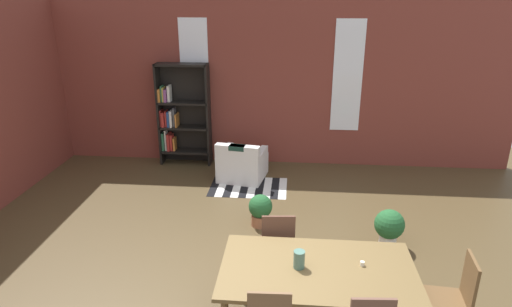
{
  "coord_description": "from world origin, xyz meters",
  "views": [
    {
      "loc": [
        0.47,
        -4.01,
        3.34
      ],
      "look_at": [
        -0.06,
        1.94,
        1.1
      ],
      "focal_mm": 30.88,
      "sensor_mm": 36.0,
      "label": 1
    }
  ],
  "objects_px": {
    "armchair_white": "(242,165)",
    "dining_chair_far_left": "(278,244)",
    "bookshelf_tall": "(180,115)",
    "dining_table": "(318,275)",
    "potted_plant_by_shelf": "(389,226)",
    "dining_chair_head_right": "(454,296)",
    "vase_on_table": "(299,259)",
    "potted_plant_corner": "(260,209)"
  },
  "relations": [
    {
      "from": "armchair_white",
      "to": "dining_chair_far_left",
      "type": "bearing_deg",
      "value": -75.47
    },
    {
      "from": "dining_chair_far_left",
      "to": "potted_plant_corner",
      "type": "height_order",
      "value": "dining_chair_far_left"
    },
    {
      "from": "dining_table",
      "to": "dining_chair_far_left",
      "type": "height_order",
      "value": "dining_chair_far_left"
    },
    {
      "from": "dining_table",
      "to": "vase_on_table",
      "type": "relative_size",
      "value": 10.48
    },
    {
      "from": "dining_table",
      "to": "potted_plant_corner",
      "type": "distance_m",
      "value": 2.26
    },
    {
      "from": "potted_plant_by_shelf",
      "to": "bookshelf_tall",
      "type": "bearing_deg",
      "value": 141.42
    },
    {
      "from": "dining_table",
      "to": "bookshelf_tall",
      "type": "bearing_deg",
      "value": 119.19
    },
    {
      "from": "armchair_white",
      "to": "potted_plant_corner",
      "type": "height_order",
      "value": "armchair_white"
    },
    {
      "from": "vase_on_table",
      "to": "bookshelf_tall",
      "type": "relative_size",
      "value": 0.09
    },
    {
      "from": "dining_chair_head_right",
      "to": "armchair_white",
      "type": "distance_m",
      "value": 4.59
    },
    {
      "from": "dining_table",
      "to": "vase_on_table",
      "type": "height_order",
      "value": "vase_on_table"
    },
    {
      "from": "bookshelf_tall",
      "to": "dining_chair_far_left",
      "type": "bearing_deg",
      "value": -60.75
    },
    {
      "from": "bookshelf_tall",
      "to": "armchair_white",
      "type": "relative_size",
      "value": 2.18
    },
    {
      "from": "bookshelf_tall",
      "to": "potted_plant_by_shelf",
      "type": "relative_size",
      "value": 3.62
    },
    {
      "from": "potted_plant_by_shelf",
      "to": "potted_plant_corner",
      "type": "relative_size",
      "value": 1.13
    },
    {
      "from": "armchair_white",
      "to": "bookshelf_tall",
      "type": "bearing_deg",
      "value": 151.55
    },
    {
      "from": "potted_plant_by_shelf",
      "to": "dining_chair_head_right",
      "type": "bearing_deg",
      "value": -80.18
    },
    {
      "from": "bookshelf_tall",
      "to": "potted_plant_corner",
      "type": "xyz_separation_m",
      "value": [
        1.78,
        -2.41,
        -0.73
      ]
    },
    {
      "from": "dining_chair_head_right",
      "to": "potted_plant_corner",
      "type": "distance_m",
      "value": 2.97
    },
    {
      "from": "dining_chair_head_right",
      "to": "bookshelf_tall",
      "type": "height_order",
      "value": "bookshelf_tall"
    },
    {
      "from": "dining_table",
      "to": "potted_plant_by_shelf",
      "type": "xyz_separation_m",
      "value": [
        1.05,
        1.66,
        -0.36
      ]
    },
    {
      "from": "dining_chair_head_right",
      "to": "armchair_white",
      "type": "relative_size",
      "value": 1.03
    },
    {
      "from": "bookshelf_tall",
      "to": "armchair_white",
      "type": "height_order",
      "value": "bookshelf_tall"
    },
    {
      "from": "dining_chair_head_right",
      "to": "potted_plant_by_shelf",
      "type": "xyz_separation_m",
      "value": [
        -0.29,
        1.67,
        -0.19
      ]
    },
    {
      "from": "potted_plant_corner",
      "to": "dining_table",
      "type": "bearing_deg",
      "value": -70.73
    },
    {
      "from": "dining_chair_far_left",
      "to": "bookshelf_tall",
      "type": "bearing_deg",
      "value": 119.25
    },
    {
      "from": "dining_chair_head_right",
      "to": "bookshelf_tall",
      "type": "relative_size",
      "value": 0.47
    },
    {
      "from": "dining_table",
      "to": "dining_chair_head_right",
      "type": "bearing_deg",
      "value": -0.27
    },
    {
      "from": "armchair_white",
      "to": "potted_plant_by_shelf",
      "type": "bearing_deg",
      "value": -43.4
    },
    {
      "from": "bookshelf_tall",
      "to": "potted_plant_by_shelf",
      "type": "distance_m",
      "value": 4.62
    },
    {
      "from": "bookshelf_tall",
      "to": "vase_on_table",
      "type": "bearing_deg",
      "value": -62.68
    },
    {
      "from": "dining_chair_head_right",
      "to": "dining_table",
      "type": "bearing_deg",
      "value": 179.73
    },
    {
      "from": "vase_on_table",
      "to": "dining_chair_far_left",
      "type": "height_order",
      "value": "dining_chair_far_left"
    },
    {
      "from": "vase_on_table",
      "to": "potted_plant_corner",
      "type": "relative_size",
      "value": 0.37
    },
    {
      "from": "dining_table",
      "to": "armchair_white",
      "type": "xyz_separation_m",
      "value": [
        -1.21,
        3.8,
        -0.4
      ]
    },
    {
      "from": "armchair_white",
      "to": "vase_on_table",
      "type": "bearing_deg",
      "value": -74.94
    },
    {
      "from": "dining_chair_head_right",
      "to": "bookshelf_tall",
      "type": "bearing_deg",
      "value": 130.52
    },
    {
      "from": "dining_chair_far_left",
      "to": "dining_chair_head_right",
      "type": "relative_size",
      "value": 1.0
    },
    {
      "from": "dining_table",
      "to": "dining_chair_far_left",
      "type": "bearing_deg",
      "value": 118.89
    },
    {
      "from": "dining_table",
      "to": "armchair_white",
      "type": "distance_m",
      "value": 4.01
    },
    {
      "from": "dining_table",
      "to": "potted_plant_by_shelf",
      "type": "bearing_deg",
      "value": 57.68
    },
    {
      "from": "vase_on_table",
      "to": "dining_chair_far_left",
      "type": "distance_m",
      "value": 0.88
    }
  ]
}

